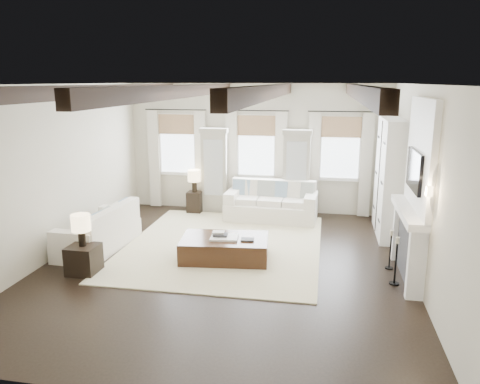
% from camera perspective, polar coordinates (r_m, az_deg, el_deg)
% --- Properties ---
extents(ground, '(7.50, 7.50, 0.00)m').
position_cam_1_polar(ground, '(8.61, -1.74, -8.82)').
color(ground, black).
rests_on(ground, ground).
extents(room_shell, '(6.54, 7.54, 3.22)m').
position_cam_1_polar(room_shell, '(8.84, 4.16, 4.48)').
color(room_shell, beige).
rests_on(room_shell, ground).
extents(area_rug, '(3.85, 4.58, 0.02)m').
position_cam_1_polar(area_rug, '(9.55, -2.00, -6.46)').
color(area_rug, beige).
rests_on(area_rug, ground).
extents(sofa_back, '(2.18, 1.06, 0.92)m').
position_cam_1_polar(sofa_back, '(11.24, 3.87, -1.46)').
color(sofa_back, white).
rests_on(sofa_back, ground).
extents(sofa_left, '(1.02, 2.04, 0.85)m').
position_cam_1_polar(sofa_left, '(9.66, -16.58, -4.70)').
color(sofa_left, white).
rests_on(sofa_left, ground).
extents(ottoman, '(1.69, 1.15, 0.42)m').
position_cam_1_polar(ottoman, '(8.78, -1.87, -6.91)').
color(ottoman, black).
rests_on(ottoman, ground).
extents(tray, '(0.54, 0.43, 0.04)m').
position_cam_1_polar(tray, '(8.66, -1.93, -5.57)').
color(tray, white).
rests_on(tray, ottoman).
extents(book_lower, '(0.28, 0.23, 0.04)m').
position_cam_1_polar(book_lower, '(8.69, -2.40, -5.24)').
color(book_lower, '#262628').
rests_on(book_lower, tray).
extents(book_upper, '(0.24, 0.19, 0.03)m').
position_cam_1_polar(book_upper, '(8.73, -2.63, -4.92)').
color(book_upper, beige).
rests_on(book_upper, book_lower).
extents(book_loose, '(0.26, 0.20, 0.03)m').
position_cam_1_polar(book_loose, '(8.56, 0.91, -5.84)').
color(book_loose, '#262628').
rests_on(book_loose, ottoman).
extents(side_table_front, '(0.50, 0.50, 0.50)m').
position_cam_1_polar(side_table_front, '(8.60, -18.51, -7.79)').
color(side_table_front, black).
rests_on(side_table_front, ground).
extents(lamp_front, '(0.32, 0.32, 0.56)m').
position_cam_1_polar(lamp_front, '(8.40, -18.82, -3.79)').
color(lamp_front, black).
rests_on(lamp_front, side_table_front).
extents(side_table_back, '(0.36, 0.36, 0.54)m').
position_cam_1_polar(side_table_back, '(11.87, -5.53, -1.23)').
color(side_table_back, black).
rests_on(side_table_back, ground).
extents(lamp_back, '(0.32, 0.32, 0.55)m').
position_cam_1_polar(lamp_back, '(11.73, -5.60, 1.82)').
color(lamp_back, black).
rests_on(lamp_back, side_table_back).
extents(candlestick_near, '(0.16, 0.16, 0.81)m').
position_cam_1_polar(candlestick_near, '(8.11, 18.44, -8.43)').
color(candlestick_near, black).
rests_on(candlestick_near, ground).
extents(candlestick_far, '(0.14, 0.14, 0.71)m').
position_cam_1_polar(candlestick_far, '(8.74, 17.84, -7.07)').
color(candlestick_far, black).
rests_on(candlestick_far, ground).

